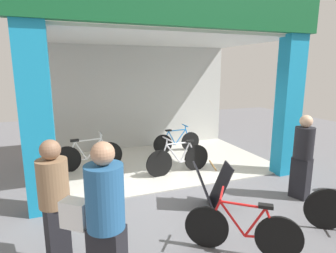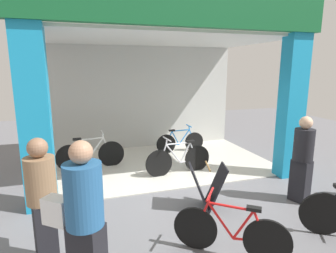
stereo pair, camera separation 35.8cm
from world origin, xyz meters
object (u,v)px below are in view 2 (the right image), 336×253
object	(u,v)px
bicycle_inside_2	(91,154)
bicycle_parked_0	(230,232)
sandwich_board_sign	(207,187)
bicycle_inside_1	(179,159)
pedestrian_0	(83,223)
pedestrian_2	(42,201)
pedestrian_3	(302,158)
bicycle_inside_0	(180,142)

from	to	relation	value
bicycle_inside_2	bicycle_parked_0	distance (m)	4.30
sandwich_board_sign	bicycle_parked_0	bearing A→B (deg)	-102.19
bicycle_inside_1	bicycle_parked_0	size ratio (longest dim) A/B	1.29
bicycle_inside_1	pedestrian_0	size ratio (longest dim) A/B	0.91
bicycle_inside_1	pedestrian_2	size ratio (longest dim) A/B	0.98
bicycle_inside_2	pedestrian_3	world-z (taller)	pedestrian_3
bicycle_inside_0	pedestrian_3	world-z (taller)	pedestrian_3
bicycle_parked_0	pedestrian_0	distance (m)	1.93
bicycle_inside_0	bicycle_inside_2	world-z (taller)	bicycle_inside_2
pedestrian_0	pedestrian_3	bearing A→B (deg)	18.23
bicycle_inside_2	pedestrian_2	bearing A→B (deg)	-101.10
pedestrian_0	pedestrian_2	xyz separation A→B (m)	(-0.47, 0.79, -0.08)
sandwich_board_sign	pedestrian_3	world-z (taller)	pedestrian_3
bicycle_parked_0	pedestrian_3	distance (m)	2.33
bicycle_inside_2	pedestrian_3	size ratio (longest dim) A/B	1.03
pedestrian_3	bicycle_parked_0	bearing A→B (deg)	-153.49
pedestrian_0	pedestrian_2	distance (m)	0.92
bicycle_inside_1	pedestrian_3	world-z (taller)	pedestrian_3
bicycle_parked_0	bicycle_inside_1	bearing A→B (deg)	83.29
bicycle_inside_0	pedestrian_3	size ratio (longest dim) A/B	0.91
pedestrian_0	pedestrian_3	size ratio (longest dim) A/B	1.11
bicycle_parked_0	pedestrian_3	bearing A→B (deg)	26.51
bicycle_inside_0	pedestrian_2	xyz separation A→B (m)	(-3.25, -4.07, 0.54)
bicycle_inside_2	pedestrian_0	size ratio (longest dim) A/B	0.92
bicycle_parked_0	pedestrian_3	xyz separation A→B (m)	(2.04, 1.02, 0.50)
pedestrian_2	sandwich_board_sign	bearing A→B (deg)	16.56
bicycle_inside_0	bicycle_inside_1	bearing A→B (deg)	-110.98
sandwich_board_sign	bicycle_inside_2	bearing A→B (deg)	124.96
bicycle_inside_0	bicycle_inside_1	distance (m)	1.74
bicycle_inside_0	sandwich_board_sign	xyz separation A→B (m)	(-0.69, -3.31, 0.07)
bicycle_inside_1	pedestrian_0	world-z (taller)	pedestrian_0
pedestrian_2	bicycle_parked_0	bearing A→B (deg)	-13.23
bicycle_inside_2	sandwich_board_sign	world-z (taller)	bicycle_inside_2
bicycle_inside_1	bicycle_inside_2	size ratio (longest dim) A/B	0.98
pedestrian_3	bicycle_inside_2	bearing A→B (deg)	140.78
bicycle_inside_0	sandwich_board_sign	distance (m)	3.38
bicycle_inside_0	bicycle_parked_0	world-z (taller)	bicycle_parked_0
bicycle_inside_0	pedestrian_0	bearing A→B (deg)	-119.84
bicycle_inside_2	pedestrian_2	world-z (taller)	pedestrian_2
sandwich_board_sign	pedestrian_0	distance (m)	2.66
bicycle_inside_1	pedestrian_2	distance (m)	3.63
bicycle_inside_0	pedestrian_2	bearing A→B (deg)	-128.62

